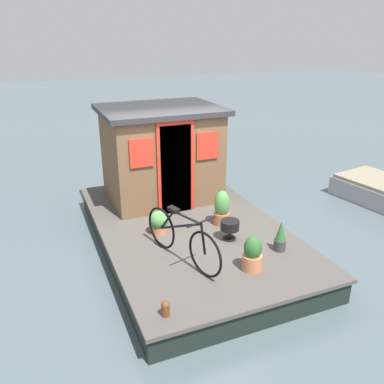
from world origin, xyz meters
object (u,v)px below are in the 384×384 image
Objects in this scene: bicycle at (182,238)px; potted_plant_sage at (252,254)px; charcoal_grill at (230,226)px; potted_plant_basil at (159,222)px; houseboat_cabin at (161,153)px; potted_plant_fern at (222,209)px; potted_plant_ivy at (280,236)px; mooring_bollard at (165,308)px.

bicycle reaches higher than potted_plant_sage.
potted_plant_basil is at bearing 57.06° from charcoal_grill.
potted_plant_basil is at bearing 2.37° from bicycle.
houseboat_cabin reaches higher than potted_plant_fern.
potted_plant_ivy reaches higher than mooring_bollard.
potted_plant_sage reaches higher than charcoal_grill.
charcoal_grill is at bearing -122.94° from potted_plant_basil.
bicycle is at bearing -177.63° from potted_plant_basil.
charcoal_grill is (-0.57, 0.14, -0.06)m from potted_plant_fern.
houseboat_cabin reaches higher than charcoal_grill.
potted_plant_sage reaches higher than potted_plant_basil.
potted_plant_basil is at bearing 159.45° from houseboat_cabin.
potted_plant_sage is 1.84m from potted_plant_basil.
mooring_bollard is (-2.09, 0.61, -0.10)m from potted_plant_basil.
potted_plant_ivy is 0.76m from potted_plant_sage.
houseboat_cabin is 1.39× the size of bicycle.
potted_plant_ivy reaches higher than charcoal_grill.
houseboat_cabin reaches higher than mooring_bollard.
houseboat_cabin is at bearing 19.04° from potted_plant_fern.
potted_plant_sage is at bearing 172.33° from charcoal_grill.
houseboat_cabin is at bearing 19.36° from potted_plant_ivy.
potted_plant_basil is at bearing -16.16° from mooring_bollard.
mooring_bollard is at bearing 131.28° from charcoal_grill.
bicycle is at bearing -30.18° from mooring_bollard.
houseboat_cabin is at bearing -20.55° from potted_plant_basil.
mooring_bollard is at bearing 163.84° from potted_plant_basil.
potted_plant_ivy is at bearing -137.85° from charcoal_grill.
houseboat_cabin is 4.37× the size of potted_plant_sage.
charcoal_grill is at bearing 166.42° from potted_plant_fern.
houseboat_cabin is 11.40× the size of mooring_bollard.
bicycle is 3.27× the size of potted_plant_ivy.
potted_plant_ivy is at bearing -65.66° from potted_plant_sage.
potted_plant_ivy is (-1.20, -0.43, -0.06)m from potted_plant_fern.
charcoal_grill is at bearing 42.15° from potted_plant_ivy.
potted_plant_sage is 1.57× the size of charcoal_grill.
potted_plant_ivy reaches higher than potted_plant_basil.
potted_plant_fern is 0.59m from charcoal_grill.
bicycle is at bearing 78.67° from potted_plant_ivy.
mooring_bollard is (-1.43, 1.63, -0.13)m from charcoal_grill.
potted_plant_fern is at bearing -51.61° from bicycle.
mooring_bollard is (-2.00, 1.77, -0.19)m from potted_plant_fern.
houseboat_cabin is 2.38m from charcoal_grill.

